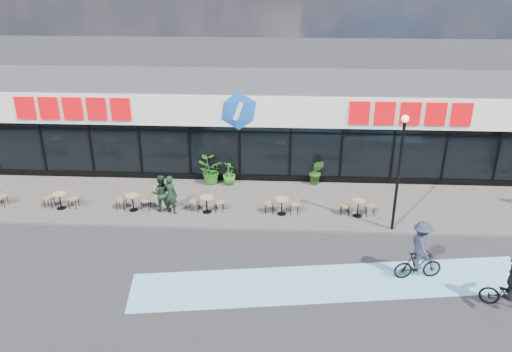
# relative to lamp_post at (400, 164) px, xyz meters

# --- Properties ---
(ground) EXTENTS (120.00, 120.00, 0.00)m
(ground) POSITION_rel_lamp_post_xyz_m (-6.71, -2.30, -3.02)
(ground) COLOR #28282B
(ground) RESTS_ON ground
(sidewalk) EXTENTS (44.00, 5.00, 0.10)m
(sidewalk) POSITION_rel_lamp_post_xyz_m (-6.71, 2.20, -2.97)
(sidewalk) COLOR #5F5A54
(sidewalk) RESTS_ON ground
(bike_lane) EXTENTS (14.17, 4.13, 0.01)m
(bike_lane) POSITION_rel_lamp_post_xyz_m (-2.71, -3.80, -3.01)
(bike_lane) COLOR #76BFE0
(bike_lane) RESTS_ON ground
(building) EXTENTS (30.60, 6.57, 4.75)m
(building) POSITION_rel_lamp_post_xyz_m (-6.71, 7.63, -0.68)
(building) COLOR black
(building) RESTS_ON ground
(lamp_post) EXTENTS (0.28, 0.28, 4.88)m
(lamp_post) POSITION_rel_lamp_post_xyz_m (0.00, 0.00, 0.00)
(lamp_post) COLOR black
(lamp_post) RESTS_ON sidewalk
(bistro_set_1) EXTENTS (1.54, 0.62, 0.90)m
(bistro_set_1) POSITION_rel_lamp_post_xyz_m (-14.45, 1.16, -2.46)
(bistro_set_1) COLOR tan
(bistro_set_1) RESTS_ON sidewalk
(bistro_set_2) EXTENTS (1.54, 0.62, 0.90)m
(bistro_set_2) POSITION_rel_lamp_post_xyz_m (-11.16, 1.16, -2.46)
(bistro_set_2) COLOR tan
(bistro_set_2) RESTS_ON sidewalk
(bistro_set_3) EXTENTS (1.54, 0.62, 0.90)m
(bistro_set_3) POSITION_rel_lamp_post_xyz_m (-7.87, 1.16, -2.46)
(bistro_set_3) COLOR tan
(bistro_set_3) RESTS_ON sidewalk
(bistro_set_4) EXTENTS (1.54, 0.62, 0.90)m
(bistro_set_4) POSITION_rel_lamp_post_xyz_m (-4.58, 1.16, -2.46)
(bistro_set_4) COLOR tan
(bistro_set_4) RESTS_ON sidewalk
(bistro_set_5) EXTENTS (1.54, 0.62, 0.90)m
(bistro_set_5) POSITION_rel_lamp_post_xyz_m (-1.28, 1.16, -2.46)
(bistro_set_5) COLOR tan
(bistro_set_5) RESTS_ON sidewalk
(potted_plant_left) EXTENTS (1.39, 1.25, 1.35)m
(potted_plant_left) POSITION_rel_lamp_post_xyz_m (-8.18, 4.17, -2.24)
(potted_plant_left) COLOR #27651D
(potted_plant_left) RESTS_ON sidewalk
(potted_plant_mid) EXTENTS (0.92, 0.92, 1.17)m
(potted_plant_mid) POSITION_rel_lamp_post_xyz_m (-7.21, 4.17, -2.33)
(potted_plant_mid) COLOR #2B681D
(potted_plant_mid) RESTS_ON sidewalk
(potted_plant_right) EXTENTS (0.82, 0.71, 1.31)m
(potted_plant_right) POSITION_rel_lamp_post_xyz_m (-2.90, 4.37, -2.26)
(potted_plant_right) COLOR #234E16
(potted_plant_right) RESTS_ON sidewalk
(patron_left) EXTENTS (0.75, 0.63, 1.76)m
(patron_left) POSITION_rel_lamp_post_xyz_m (-9.41, 0.96, -2.04)
(patron_left) COLOR black
(patron_left) RESTS_ON sidewalk
(patron_right) EXTENTS (0.92, 0.77, 1.69)m
(patron_right) POSITION_rel_lamp_post_xyz_m (-9.88, 1.12, -2.07)
(patron_right) COLOR black
(patron_right) RESTS_ON sidewalk
(cyclist_b) EXTENTS (1.77, 1.23, 2.22)m
(cyclist_b) POSITION_rel_lamp_post_xyz_m (0.22, -3.33, -2.00)
(cyclist_b) COLOR black
(cyclist_b) RESTS_ON ground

